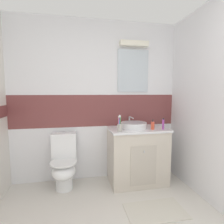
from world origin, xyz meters
name	(u,v)px	position (x,y,z in m)	size (l,w,h in m)	color
wall_back_tiled	(97,101)	(0.01, 2.45, 1.26)	(3.20, 0.20, 2.50)	white
vanity_cabinet	(137,155)	(0.59, 2.13, 0.43)	(0.87, 0.57, 0.85)	beige
sink_basin	(134,125)	(0.54, 2.17, 0.90)	(0.40, 0.44, 0.15)	white
toilet	(64,163)	(-0.51, 2.16, 0.37)	(0.37, 0.50, 0.80)	white
toothbrush_cup	(120,127)	(0.27, 1.96, 0.91)	(0.07, 0.07, 0.23)	#B2ADA3
soap_dispenser	(153,125)	(0.78, 1.99, 0.91)	(0.05, 0.05, 0.15)	#D84C33
toothpaste_tube_upright	(163,124)	(0.93, 1.96, 0.93)	(0.03, 0.03, 0.17)	#993F99
bath_mat	(155,211)	(0.57, 1.41, 0.01)	(0.69, 0.41, 0.01)	beige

